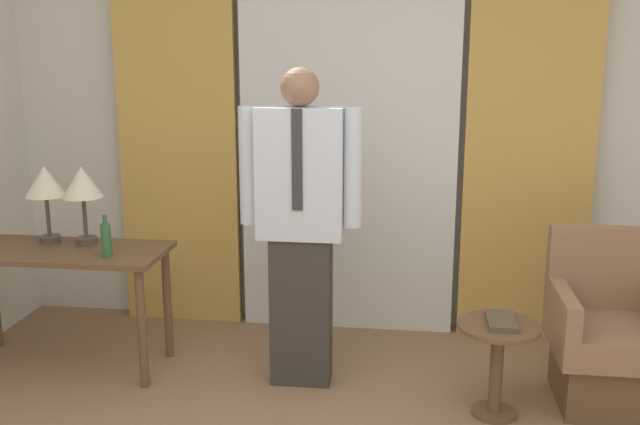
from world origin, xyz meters
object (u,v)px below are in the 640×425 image
desk (59,267)px  bottle_by_lamp (106,239)px  book (501,321)px  person (301,218)px  side_table (497,353)px  armchair (608,341)px  table_lamp_right (82,186)px  table_lamp_left (45,185)px

desk → bottle_by_lamp: (0.35, -0.11, 0.21)m
desk → book: (2.51, -0.27, -0.10)m
person → side_table: person is taller
person → armchair: (1.67, -0.02, -0.62)m
desk → side_table: bearing=-6.3°
armchair → side_table: bearing=-158.4°
table_lamp_right → book: size_ratio=1.83×
table_lamp_left → book: bearing=-8.6°
person → table_lamp_right: bearing=173.5°
table_lamp_right → armchair: 3.08m
table_lamp_right → armchair: size_ratio=0.51×
bottle_by_lamp → person: 1.10m
bottle_by_lamp → armchair: bearing=1.5°
bottle_by_lamp → book: 2.19m
table_lamp_left → side_table: 2.75m
table_lamp_right → book: 2.49m
armchair → table_lamp_left: bearing=177.0°
bottle_by_lamp → side_table: 2.21m
table_lamp_left → book: 2.72m
desk → armchair: bearing=-0.6°
table_lamp_left → table_lamp_right: size_ratio=1.00×
table_lamp_right → side_table: 2.53m
table_lamp_left → person: bearing=-5.5°
table_lamp_left → table_lamp_right: same height
desk → table_lamp_right: 0.49m
table_lamp_right → side_table: bearing=-9.7°
table_lamp_left → book: size_ratio=1.83×
desk → table_lamp_left: 0.49m
table_lamp_right → armchair: table_lamp_right is taller
desk → side_table: size_ratio=2.50×
table_lamp_right → person: 1.34m
desk → table_lamp_left: size_ratio=2.70×
person → armchair: person is taller
desk → person: (1.44, -0.02, 0.34)m
side_table → person: bearing=166.4°
desk → bottle_by_lamp: bottle_by_lamp is taller
desk → side_table: 2.53m
table_lamp_right → side_table: size_ratio=0.93×
armchair → book: bearing=-158.6°
armchair → book: size_ratio=3.60×
side_table → book: (0.01, 0.01, 0.18)m
desk → armchair: (3.11, -0.03, -0.28)m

